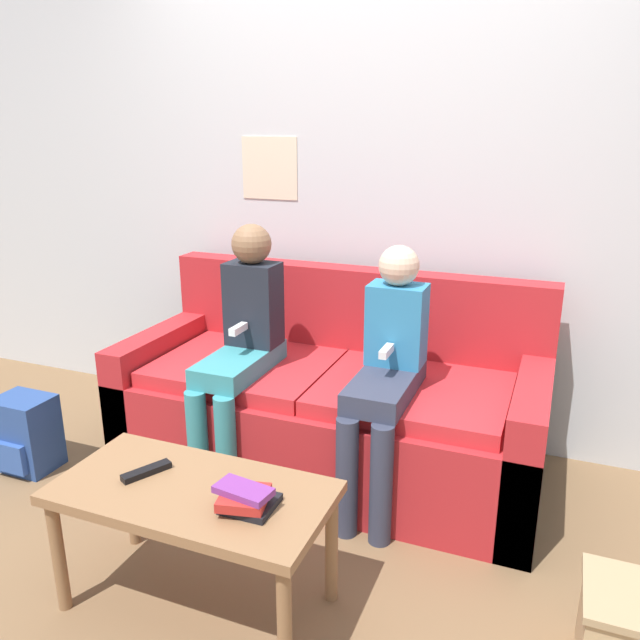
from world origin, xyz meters
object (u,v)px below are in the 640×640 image
coffee_table (193,503)px  couch (331,406)px  backpack (26,434)px  tv_remote (146,471)px  person_left (241,339)px  person_right (387,367)px

coffee_table → couch: bearing=85.1°
coffee_table → backpack: (-1.25, 0.47, -0.22)m
coffee_table → tv_remote: bearing=175.5°
person_left → backpack: size_ratio=3.21×
backpack → couch: bearing=23.2°
couch → person_left: size_ratio=1.67×
couch → person_left: person_left is taller
coffee_table → tv_remote: tv_remote is taller
person_right → tv_remote: 1.03m
couch → backpack: (-1.33, -0.57, -0.13)m
coffee_table → person_left: 0.92m
person_left → backpack: (-0.97, -0.38, -0.48)m
couch → person_left: 0.54m
couch → tv_remote: couch is taller
couch → person_left: (-0.36, -0.20, 0.35)m
couch → person_right: (0.32, -0.21, 0.32)m
couch → person_right: 0.50m
person_left → tv_remote: person_left is taller
couch → backpack: size_ratio=5.36×
couch → tv_remote: size_ratio=11.43×
tv_remote → person_right: bearing=81.2°
person_left → person_right: (0.68, -0.01, -0.03)m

